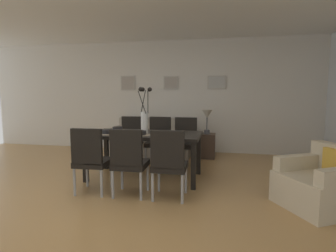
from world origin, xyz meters
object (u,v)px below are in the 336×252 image
Objects in this scene: dining_chair_near_right at (131,138)px; framed_picture_center at (171,83)px; table_lamp at (207,116)px; dining_chair_mid_left at (169,161)px; dining_chair_mid_right at (185,140)px; framed_picture_left at (128,83)px; bowl_near_right at (118,128)px; bowl_far_left at (141,132)px; dining_table at (144,138)px; armchair at (322,185)px; dining_chair_far_right at (159,138)px; dining_chair_far_left at (129,159)px; framed_picture_right at (217,82)px; side_table at (207,146)px; dining_chair_near_left at (91,157)px; sofa at (152,142)px; centerpiece_vase at (144,116)px; bowl_near_left at (108,131)px.

dining_chair_near_right is 2.68× the size of framed_picture_center.
dining_chair_mid_left is at bearing -97.44° from table_lamp.
framed_picture_left is (-1.60, 1.35, 1.11)m from dining_chair_mid_right.
bowl_near_right is 1.00× the size of bowl_far_left.
dining_table is 1.89m from table_lamp.
dining_table is 0.59m from bowl_near_right.
dining_chair_mid_left is 0.85× the size of armchair.
dining_chair_far_right reaches higher than dining_table.
dining_chair_mid_right is at bearing 73.21° from dining_chair_far_left.
dining_chair_mid_left is at bearing 0.25° from dining_chair_far_left.
bowl_near_right is at bearing 118.72° from dining_chair_far_left.
dining_chair_far_right is 2.05m from framed_picture_left.
dining_chair_mid_right is 1.29m from bowl_near_right.
dining_chair_mid_left reaches higher than armchair.
dining_table is at bearing -115.59° from framed_picture_right.
dining_chair_far_right is 1.00× the size of dining_chair_mid_left.
dining_chair_mid_right is 0.90m from side_table.
framed_picture_center reaches higher than dining_chair_far_right.
dining_chair_near_left is 2.57× the size of framed_picture_left.
sofa is 4.23× the size of framed_picture_right.
bowl_far_left is 0.33× the size of table_lamp.
table_lamp reaches higher than bowl_near_right.
dining_chair_near_right is 1.23m from bowl_far_left.
centerpiece_vase is at bearing -91.72° from dining_chair_far_right.
dining_chair_far_right is at bearing 88.56° from bowl_far_left.
dining_chair_near_left is (-0.52, -0.84, -0.15)m from dining_table.
table_lamp is at bearing -106.48° from framed_picture_right.
dining_chair_far_right reaches higher than bowl_far_left.
framed_picture_center reaches higher than centerpiece_vase.
bowl_near_right is (-0.01, -0.67, 0.27)m from dining_chair_near_right.
dining_chair_near_left is 1.00× the size of dining_chair_near_right.
centerpiece_vase is (-0.03, 0.84, 0.51)m from dining_chair_far_left.
centerpiece_vase is at bearing -118.43° from table_lamp.
framed_picture_right is (1.06, 2.21, 0.60)m from centerpiece_vase.
centerpiece_vase is 4.32× the size of bowl_near_left.
centerpiece_vase is at bearing -20.51° from bowl_near_right.
centerpiece_vase is (0.54, -0.87, 0.51)m from dining_chair_near_right.
framed_picture_center is (-0.00, 2.42, 0.84)m from bowl_far_left.
dining_table is 1.96× the size of dining_chair_near_left.
dining_chair_mid_left is 1.77× the size of side_table.
dining_chair_near_right reaches higher than bowl_near_left.
dining_chair_near_left reaches higher than sofa.
dining_chair_mid_right is 2.23× the size of framed_picture_right.
dining_chair_mid_right is at bearing -0.43° from dining_chair_near_right.
sofa is at bearing -33.35° from framed_picture_left.
bowl_near_left is (-1.08, -1.07, 0.27)m from dining_chair_mid_right.
side_table is (0.89, 1.86, -0.52)m from bowl_far_left.
dining_table is 0.24m from bowl_far_left.
framed_picture_center is at bearing 0.00° from framed_picture_left.
bowl_near_right is at bearing -90.47° from dining_chair_near_right.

